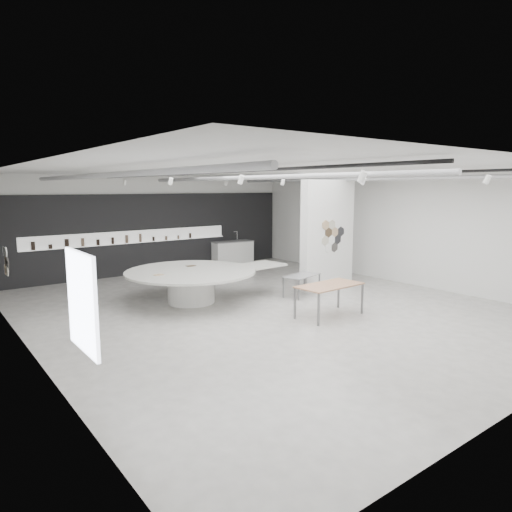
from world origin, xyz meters
TOP-DOWN VIEW (x-y plane):
  - room at (-0.09, -0.00)m, footprint 12.02×14.02m
  - back_wall_display at (-0.08, 6.93)m, footprint 11.80×0.27m
  - partition_column at (3.50, 1.00)m, footprint 2.20×0.38m
  - display_island at (-1.28, 1.75)m, footprint 5.04×4.06m
  - sample_table_wood at (0.82, -1.69)m, footprint 1.85×0.99m
  - sample_table_stone at (1.83, 0.44)m, footprint 1.38×0.93m
  - kitchen_counter at (3.37, 6.54)m, footprint 1.87×0.86m

SIDE VIEW (x-z plane):
  - kitchen_counter at x=3.37m, z-range -0.20..1.23m
  - sample_table_stone at x=1.83m, z-range 0.27..0.92m
  - display_island at x=-1.28m, z-range 0.14..1.11m
  - sample_table_wood at x=0.82m, z-range 0.36..1.21m
  - back_wall_display at x=-0.08m, z-range -0.01..3.09m
  - partition_column at x=3.50m, z-range 0.00..3.60m
  - room at x=-0.09m, z-range 0.16..3.98m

